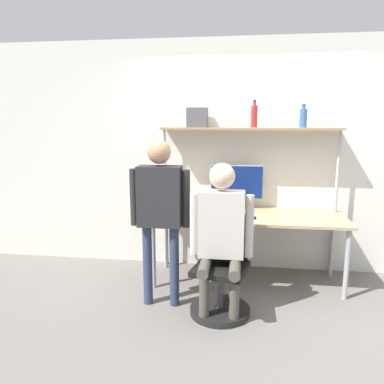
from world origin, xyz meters
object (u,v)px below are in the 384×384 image
object	(u,v)px
office_chair	(222,283)
bottle_red	(254,116)
person_standing	(160,203)
person_seated	(221,228)
bottle_blue	(303,118)
laptop	(225,211)
cell_phone	(253,218)
storage_box	(197,118)
monitor	(237,184)

from	to	relation	value
office_chair	bottle_red	bearing A→B (deg)	74.29
person_standing	bottle_red	size ratio (longest dim) A/B	5.38
person_seated	bottle_blue	xyz separation A→B (m)	(0.82, 1.04, 0.97)
person_seated	laptop	bearing A→B (deg)	89.77
laptop	cell_phone	distance (m)	0.31
bottle_blue	cell_phone	bearing A→B (deg)	-140.54
laptop	office_chair	xyz separation A→B (m)	(0.01, -0.60, -0.55)
person_standing	storage_box	world-z (taller)	storage_box
laptop	storage_box	distance (m)	1.11
cell_phone	bottle_red	size ratio (longest dim) A/B	0.50
cell_phone	person_standing	xyz separation A→B (m)	(-0.88, -0.50, 0.25)
cell_phone	storage_box	world-z (taller)	storage_box
bottle_red	cell_phone	bearing A→B (deg)	-88.43
person_seated	bottle_blue	bearing A→B (deg)	51.90
laptop	bottle_red	distance (m)	1.11
cell_phone	person_standing	bearing A→B (deg)	-150.24
person_standing	storage_box	size ratio (longest dim) A/B	7.05
person_standing	office_chair	bearing A→B (deg)	-6.60
office_chair	person_seated	distance (m)	0.55
bottle_red	monitor	bearing A→B (deg)	169.08
person_seated	person_standing	xyz separation A→B (m)	(-0.58, 0.11, 0.18)
bottle_blue	storage_box	world-z (taller)	bottle_blue
monitor	storage_box	bearing A→B (deg)	-175.73
monitor	bottle_blue	xyz separation A→B (m)	(0.70, -0.03, 0.75)
laptop	person_seated	size ratio (longest dim) A/B	0.25
person_standing	storage_box	bearing A→B (deg)	75.58
bottle_blue	storage_box	size ratio (longest dim) A/B	1.09
cell_phone	storage_box	size ratio (longest dim) A/B	0.66
storage_box	person_standing	bearing A→B (deg)	-104.42
bottle_blue	storage_box	bearing A→B (deg)	180.00
bottle_blue	office_chair	bearing A→B (deg)	-128.98
storage_box	laptop	bearing A→B (deg)	-49.23
cell_phone	bottle_blue	xyz separation A→B (m)	(0.51, 0.42, 1.04)
person_seated	storage_box	world-z (taller)	storage_box
laptop	cell_phone	bearing A→B (deg)	-4.43
cell_phone	person_seated	size ratio (longest dim) A/B	0.11
office_chair	bottle_blue	bearing A→B (deg)	51.02
bottle_red	storage_box	world-z (taller)	bottle_red
bottle_blue	bottle_red	distance (m)	0.53
monitor	bottle_blue	size ratio (longest dim) A/B	2.45
cell_phone	bottle_blue	world-z (taller)	bottle_blue
laptop	office_chair	size ratio (longest dim) A/B	0.38
monitor	office_chair	bearing A→B (deg)	-95.75
person_standing	cell_phone	bearing A→B (deg)	29.76
storage_box	person_seated	bearing A→B (deg)	-71.76
cell_phone	office_chair	size ratio (longest dim) A/B	0.16
cell_phone	office_chair	distance (m)	0.81
laptop	storage_box	world-z (taller)	storage_box
monitor	person_seated	world-z (taller)	person_seated
cell_phone	bottle_red	bearing A→B (deg)	91.57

